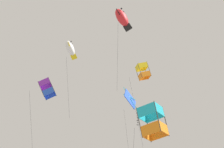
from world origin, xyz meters
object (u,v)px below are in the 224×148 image
object	(u,v)px
kite_diamond_far_centre	(130,99)
kite_box_mid_left	(143,72)
kite_box_near_right	(47,89)
kite_fish_low_drifter	(122,18)
kite_box_near_left	(153,122)
kite_fish_upper_right	(70,48)

from	to	relation	value
kite_diamond_far_centre	kite_box_mid_left	xyz separation A→B (m)	(-2.88, -1.61, 1.37)
kite_box_near_right	kite_box_mid_left	world-z (taller)	kite_box_mid_left
kite_fish_low_drifter	kite_box_near_left	size ratio (longest dim) A/B	0.67
kite_box_mid_left	kite_box_near_left	distance (m)	8.33
kite_fish_low_drifter	kite_box_near_left	bearing A→B (deg)	105.02
kite_box_near_right	kite_fish_low_drifter	bearing A→B (deg)	91.42
kite_box_near_left	kite_fish_upper_right	bearing A→B (deg)	-78.06
kite_box_near_right	kite_box_mid_left	size ratio (longest dim) A/B	0.78
kite_fish_low_drifter	kite_box_near_left	world-z (taller)	kite_fish_low_drifter
kite_box_near_right	kite_box_near_left	world-z (taller)	kite_box_near_right
kite_box_near_right	kite_box_near_left	distance (m)	7.68
kite_box_near_right	kite_fish_low_drifter	world-z (taller)	kite_fish_low_drifter
kite_box_near_right	kite_diamond_far_centre	xyz separation A→B (m)	(9.57, -4.43, 2.36)
kite_diamond_far_centre	kite_box_near_left	size ratio (longest dim) A/B	0.88
kite_fish_upper_right	kite_box_mid_left	distance (m)	6.98
kite_box_mid_left	kite_fish_low_drifter	world-z (taller)	kite_fish_low_drifter
kite_fish_upper_right	kite_fish_low_drifter	xyz separation A→B (m)	(-1.00, -4.32, 1.66)
kite_box_near_right	kite_fish_low_drifter	distance (m)	7.87
kite_box_near_left	kite_diamond_far_centre	bearing A→B (deg)	-142.86
kite_diamond_far_centre	kite_fish_low_drifter	bearing A→B (deg)	4.05
kite_box_mid_left	kite_box_near_left	xyz separation A→B (m)	(-5.46, -1.14, -6.19)
kite_box_near_right	kite_fish_upper_right	bearing A→B (deg)	146.63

